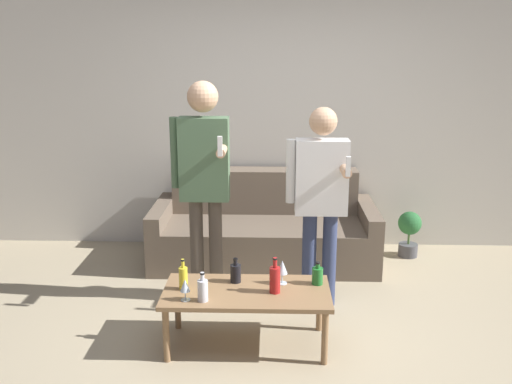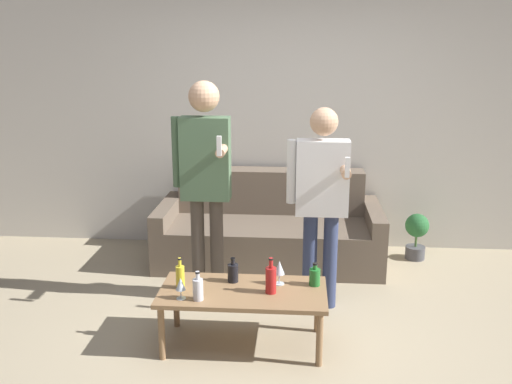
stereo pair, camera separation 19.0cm
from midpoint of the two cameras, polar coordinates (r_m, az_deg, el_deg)
name	(u,v)px [view 2 (the right image)]	position (r m, az deg, el deg)	size (l,w,h in m)	color
ground_plane	(273,354)	(3.98, 3.15, -15.92)	(16.00, 16.00, 0.00)	tan
wall_back	(285,113)	(5.64, 3.88, 7.91)	(8.00, 0.06, 2.70)	silver
couch	(269,230)	(5.43, 2.36, -3.84)	(2.07, 0.91, 0.82)	#6B5B4C
coffee_table	(243,296)	(3.92, 0.10, -10.37)	(1.13, 0.55, 0.41)	#8E6B47
bottle_orange	(315,276)	(3.98, 7.27, -8.38)	(0.08, 0.08, 0.16)	#23752D
bottle_green	(233,272)	(4.00, -0.95, -8.04)	(0.07, 0.07, 0.18)	black
bottle_dark	(271,279)	(3.83, 2.93, -8.71)	(0.07, 0.07, 0.25)	#B21E1E
bottle_yellow	(198,289)	(3.74, -4.36, -9.62)	(0.07, 0.07, 0.20)	silver
bottle_red	(180,276)	(3.92, -6.21, -8.38)	(0.06, 0.06, 0.22)	yellow
wine_glass_near	(181,285)	(3.76, -6.10, -9.22)	(0.07, 0.07, 0.15)	silver
wine_glass_far	(279,268)	(3.95, 3.74, -7.63)	(0.07, 0.07, 0.17)	silver
person_standing_left	(205,172)	(4.37, -3.88, 2.01)	(0.44, 0.43, 1.75)	brown
person_standing_right	(321,193)	(4.32, 7.79, -0.09)	(0.46, 0.41, 1.57)	navy
potted_plant	(417,233)	(5.68, 16.69, -3.94)	(0.22, 0.22, 0.45)	#4C4C51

